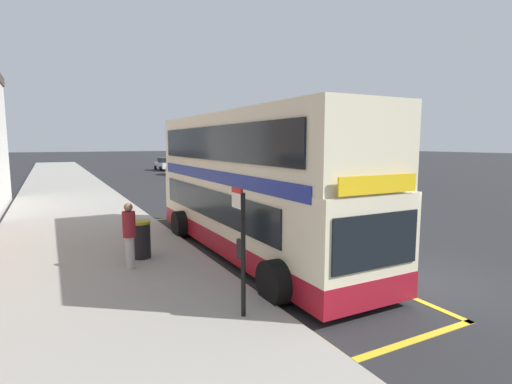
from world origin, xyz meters
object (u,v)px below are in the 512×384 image
object	(u,v)px
bus_stop_sign	(241,240)
parked_car_white_ahead	(165,164)
pedestrian_waiting_near_sign	(129,233)
parked_car_black_across	(180,168)
double_decker_bus	(250,189)
litter_bin	(141,239)
parked_car_white_kerbside	(282,186)

from	to	relation	value
bus_stop_sign	parked_car_white_ahead	xyz separation A→B (m)	(9.92, 43.11, -0.84)
parked_car_white_ahead	pedestrian_waiting_near_sign	size ratio (longest dim) A/B	2.35
bus_stop_sign	pedestrian_waiting_near_sign	xyz separation A→B (m)	(-1.41, 3.99, -0.52)
pedestrian_waiting_near_sign	parked_car_black_across	bearing A→B (deg)	70.81
parked_car_black_across	pedestrian_waiting_near_sign	bearing A→B (deg)	69.92
bus_stop_sign	parked_car_white_ahead	size ratio (longest dim) A/B	0.60
parked_car_black_across	pedestrian_waiting_near_sign	xyz separation A→B (m)	(-10.90, -31.31, 0.32)
double_decker_bus	pedestrian_waiting_near_sign	xyz separation A→B (m)	(-3.78, -0.30, -0.95)
double_decker_bus	litter_bin	bearing A→B (deg)	170.33
bus_stop_sign	litter_bin	world-z (taller)	bus_stop_sign
double_decker_bus	pedestrian_waiting_near_sign	distance (m)	3.91
double_decker_bus	parked_car_black_across	distance (m)	31.85
double_decker_bus	pedestrian_waiting_near_sign	world-z (taller)	double_decker_bus
parked_car_white_kerbside	pedestrian_waiting_near_sign	size ratio (longest dim) A/B	2.35
litter_bin	double_decker_bus	bearing A→B (deg)	-9.67
parked_car_black_across	parked_car_white_ahead	world-z (taller)	same
parked_car_black_across	parked_car_white_kerbside	bearing A→B (deg)	89.47
double_decker_bus	parked_car_white_kerbside	distance (m)	12.27
parked_car_white_kerbside	litter_bin	size ratio (longest dim) A/B	3.80
parked_car_white_ahead	litter_bin	size ratio (longest dim) A/B	3.80
parked_car_white_kerbside	parked_car_white_ahead	bearing A→B (deg)	-90.95
parked_car_white_kerbside	parked_car_black_across	size ratio (longest dim) A/B	1.00
litter_bin	bus_stop_sign	bearing A→B (deg)	-78.92
pedestrian_waiting_near_sign	litter_bin	bearing A→B (deg)	61.84
double_decker_bus	parked_car_white_kerbside	world-z (taller)	double_decker_bus
pedestrian_waiting_near_sign	litter_bin	world-z (taller)	pedestrian_waiting_near_sign
parked_car_white_kerbside	bus_stop_sign	bearing A→B (deg)	55.36
bus_stop_sign	parked_car_white_ahead	bearing A→B (deg)	77.04
double_decker_bus	parked_car_white_kerbside	xyz separation A→B (m)	(7.25, 9.82, -1.26)
bus_stop_sign	parked_car_black_across	xyz separation A→B (m)	(9.49, 35.31, -0.84)
parked_car_black_across	parked_car_white_ahead	xyz separation A→B (m)	(0.43, 7.80, 0.00)
parked_car_black_across	litter_bin	distance (m)	32.19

